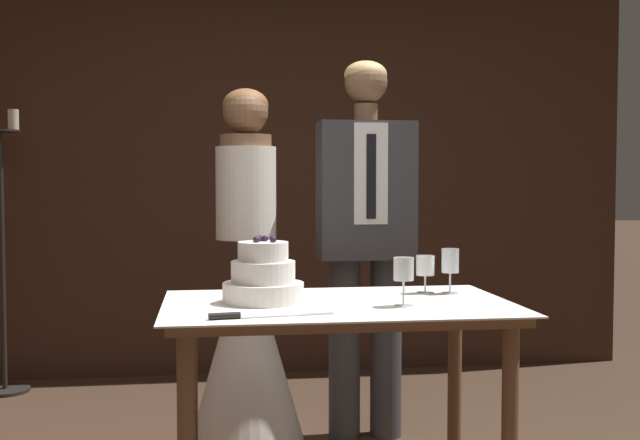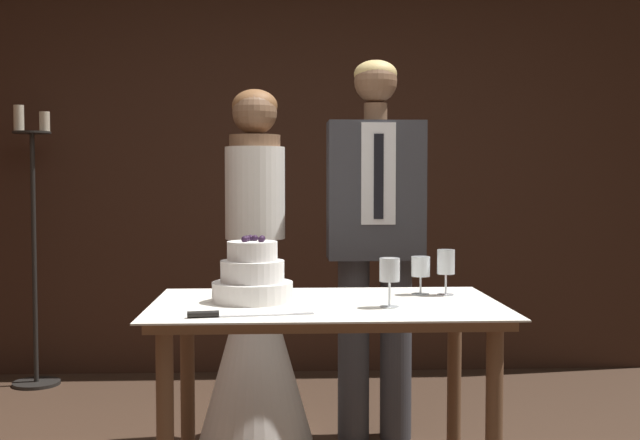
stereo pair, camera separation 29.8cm
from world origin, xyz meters
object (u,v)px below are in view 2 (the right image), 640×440
cake_table (326,331)px  wine_glass_far (446,264)px  cake_knife (226,314)px  bride (255,312)px  groom (375,227)px  candle_stand (34,256)px  wine_glass_near (421,269)px  tiered_cake (252,277)px  wine_glass_middle (390,273)px

cake_table → wine_glass_far: size_ratio=7.13×
cake_knife → bride: size_ratio=0.25×
wine_glass_far → groom: 0.79m
groom → cake_knife: bearing=-117.1°
groom → candle_stand: size_ratio=1.07×
wine_glass_far → groom: (-0.18, 0.76, 0.10)m
wine_glass_near → candle_stand: bearing=137.7°
cake_knife → wine_glass_far: wine_glass_far is taller
wine_glass_far → wine_glass_near: bearing=167.3°
tiered_cake → wine_glass_middle: bearing=-18.1°
bride → cake_knife: bearing=-92.5°
tiered_cake → wine_glass_far: (0.73, 0.12, 0.03)m
bride → candle_stand: (-1.36, 1.08, 0.17)m
tiered_cake → wine_glass_middle: 0.50m
cake_table → groom: 1.02m
tiered_cake → wine_glass_middle: (0.47, -0.16, 0.03)m
wine_glass_near → wine_glass_far: wine_glass_far is taller
bride → groom: bearing=-0.1°
wine_glass_middle → wine_glass_far: bearing=47.7°
tiered_cake → groom: groom is taller
tiered_cake → cake_knife: (-0.07, -0.32, -0.08)m
cake_table → tiered_cake: bearing=171.6°
bride → wine_glass_far: bearing=-45.7°
candle_stand → wine_glass_middle: bearing=-49.0°
cake_knife → wine_glass_far: size_ratio=2.34×
cake_knife → groom: size_ratio=0.23×
wine_glass_near → groom: size_ratio=0.08×
candle_stand → groom: bearing=-29.4°
cake_table → bride: 0.97m
cake_knife → wine_glass_far: bearing=20.1°
wine_glass_near → candle_stand: (-2.01, 1.83, -0.12)m
cake_knife → tiered_cake: bearing=68.5°
wine_glass_middle → wine_glass_far: 0.37m
tiered_cake → wine_glass_near: size_ratio=1.99×
wine_glass_middle → bride: (-0.49, 1.04, -0.31)m
cake_table → bride: bearing=107.0°
wine_glass_middle → groom: (0.07, 1.04, 0.09)m
cake_table → wine_glass_middle: bearing=-28.9°
tiered_cake → wine_glass_near: tiered_cake is taller
wine_glass_far → bride: (-0.75, 0.76, -0.30)m
tiered_cake → candle_stand: 2.40m
cake_table → wine_glass_far: wine_glass_far is taller
wine_glass_middle → candle_stand: (-1.85, 2.12, -0.14)m
cake_table → wine_glass_near: size_ratio=8.47×
cake_table → wine_glass_near: wine_glass_near is taller
groom → candle_stand: bearing=150.6°
tiered_cake → groom: bearing=58.4°
cake_table → wine_glass_far: bearing=19.1°
cake_table → wine_glass_near: (0.37, 0.18, 0.20)m
cake_table → bride: (-0.28, 0.93, -0.08)m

